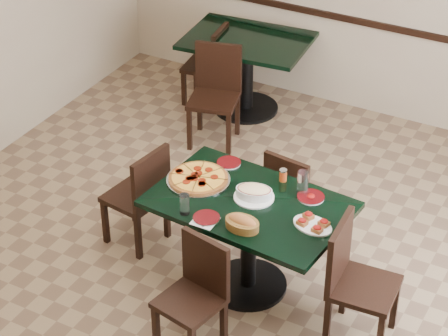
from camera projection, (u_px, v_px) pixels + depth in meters
The scene contains 21 objects.
floor at pixel (219, 265), 6.53m from camera, with size 5.50×5.50×0.00m, color #7D6548.
room_shell at pixel (442, 62), 6.75m from camera, with size 5.50×5.50×5.50m.
main_table at pixel (249, 223), 6.02m from camera, with size 1.39×0.96×0.75m.
back_table at pixel (247, 60), 8.22m from camera, with size 1.21×0.93×0.75m.
chair_far at pixel (292, 193), 6.54m from camera, with size 0.42×0.42×0.80m.
chair_near at pixel (197, 289), 5.63m from camera, with size 0.44×0.44×0.80m.
chair_right at pixel (353, 276), 5.66m from camera, with size 0.45×0.45×0.89m.
chair_left at pixel (142, 193), 6.50m from camera, with size 0.45×0.45×0.84m.
back_chair_near at pixel (216, 89), 7.80m from camera, with size 0.51×0.51×0.90m.
back_chair_left at pixel (211, 62), 8.39m from camera, with size 0.42×0.42×0.79m.
pepperoni_pizza at pixel (198, 178), 6.13m from camera, with size 0.45×0.45×0.04m.
lasagna_casserole at pixel (254, 192), 5.93m from camera, with size 0.29×0.28×0.09m.
bread_basket at pixel (242, 223), 5.65m from camera, with size 0.25×0.18×0.10m.
bruschetta_platter at pixel (313, 223), 5.68m from camera, with size 0.32×0.26×0.05m.
side_plate_near at pixel (206, 218), 5.75m from camera, with size 0.18×0.18×0.02m.
side_plate_far_r at pixel (311, 197), 5.95m from camera, with size 0.19×0.19×0.03m.
side_plate_far_l at pixel (229, 163), 6.31m from camera, with size 0.18×0.18×0.02m.
napkin_setting at pixel (205, 221), 5.74m from camera, with size 0.16×0.16×0.01m.
water_glass_a at pixel (303, 182), 5.97m from camera, with size 0.08×0.08×0.17m, color white.
water_glass_b at pixel (185, 204), 5.77m from camera, with size 0.07×0.07×0.15m, color white.
pepper_shaker at pixel (283, 175), 6.11m from camera, with size 0.05×0.05×0.09m.
Camera 1 is at (2.44, -4.43, 4.20)m, focal length 70.00 mm.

